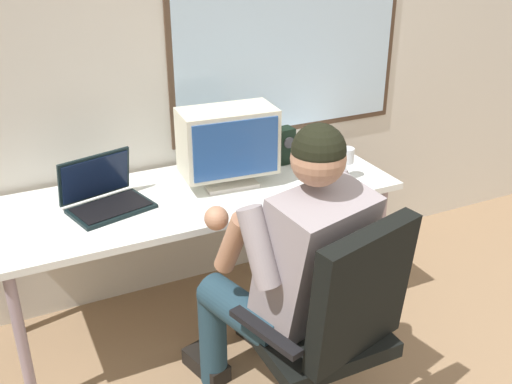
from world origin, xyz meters
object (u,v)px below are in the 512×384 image
Objects in this scene: desk at (198,203)px; crt_monitor at (228,142)px; wine_glass at (347,157)px; person_seated at (290,266)px; desk_speaker at (285,145)px; office_chair at (335,320)px; laptop at (104,194)px.

crt_monitor is (0.17, 0.01, 0.27)m from desk.
wine_glass is at bearing -19.23° from crt_monitor.
wine_glass is (0.59, 0.51, 0.16)m from person_seated.
desk is 0.57m from desk_speaker.
office_chair is at bearing -79.44° from desk.
desk_speaker is at bearing 118.94° from wine_glass.
desk_speaker reaches higher than desk.
laptop is 2.10× the size of desk_speaker.
office_chair is 6.27× the size of wine_glass.
person_seated is (0.11, -0.68, 0.01)m from desk.
office_chair is at bearing -108.81° from desk_speaker.
desk is at bearing -165.96° from desk_speaker.
wine_glass is at bearing -13.90° from desk.
office_chair is (0.17, -0.92, -0.10)m from desk.
person_seated is 0.75m from crt_monitor.
laptop is at bearing 169.38° from wine_glass.
person_seated is at bearing -80.47° from desk.
desk is 11.88× the size of wine_glass.
person_seated is 3.22× the size of laptop.
laptop is (-0.53, 0.72, 0.11)m from person_seated.
person_seated reaches higher than desk.
crt_monitor is at bearing 4.51° from desk.
desk_speaker is at bearing 71.19° from office_chair.
person_seated reaches higher than laptop.
desk is 0.95m from office_chair.
desk is at bearing 100.56° from office_chair.
person_seated is at bearing -139.06° from wine_glass.
laptop reaches higher than desk.
wine_glass is at bearing 54.77° from office_chair.
office_chair reaches higher than wine_glass.
crt_monitor reaches higher than wine_glass.
crt_monitor is at bearing 90.37° from office_chair.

